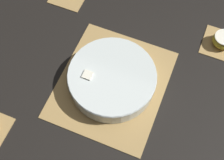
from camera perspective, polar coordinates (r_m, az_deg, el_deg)
name	(u,v)px	position (r m, az deg, el deg)	size (l,w,h in m)	color
ground_plane	(112,84)	(1.05, 0.00, -0.79)	(6.00, 6.00, 0.00)	black
bamboo_mat_center	(112,84)	(1.05, 0.00, -0.72)	(0.40, 0.35, 0.01)	#A8844C
coaster_mat_near_right	(221,44)	(1.19, 19.29, 6.25)	(0.13, 0.13, 0.01)	#A8844C
fruit_salad_bowl	(112,78)	(1.01, 0.02, 0.31)	(0.29, 0.29, 0.07)	silver
apple_half	(223,40)	(1.18, 19.65, 6.89)	(0.07, 0.07, 0.04)	gold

